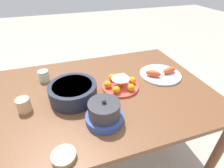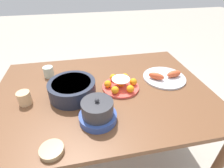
# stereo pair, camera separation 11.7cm
# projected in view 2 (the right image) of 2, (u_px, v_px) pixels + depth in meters

# --- Properties ---
(ground_plane) EXTENTS (12.00, 12.00, 0.00)m
(ground_plane) POSITION_uv_depth(u_px,v_px,m) (106.00, 155.00, 1.61)
(ground_plane) COLOR #B2A899
(dining_table) EXTENTS (1.44, 1.02, 0.74)m
(dining_table) POSITION_uv_depth(u_px,v_px,m) (104.00, 99.00, 1.24)
(dining_table) COLOR brown
(dining_table) RESTS_ON ground_plane
(cake_plate) EXTENTS (0.25, 0.25, 0.08)m
(cake_plate) POSITION_uv_depth(u_px,v_px,m) (121.00, 84.00, 1.19)
(cake_plate) COLOR #E04C42
(cake_plate) RESTS_ON dining_table
(serving_bowl) EXTENTS (0.30, 0.30, 0.10)m
(serving_bowl) POSITION_uv_depth(u_px,v_px,m) (72.00, 89.00, 1.10)
(serving_bowl) COLOR #232838
(serving_bowl) RESTS_ON dining_table
(sauce_bowl) EXTENTS (0.11, 0.11, 0.02)m
(sauce_bowl) POSITION_uv_depth(u_px,v_px,m) (52.00, 150.00, 0.78)
(sauce_bowl) COLOR tan
(sauce_bowl) RESTS_ON dining_table
(seafood_platter) EXTENTS (0.31, 0.31, 0.06)m
(seafood_platter) POSITION_uv_depth(u_px,v_px,m) (165.00, 77.00, 1.30)
(seafood_platter) COLOR silver
(seafood_platter) RESTS_ON dining_table
(cup_near) EXTENTS (0.07, 0.07, 0.08)m
(cup_near) POSITION_uv_depth(u_px,v_px,m) (49.00, 72.00, 1.31)
(cup_near) COLOR beige
(cup_near) RESTS_ON dining_table
(cup_far) EXTENTS (0.08, 0.08, 0.08)m
(cup_far) POSITION_uv_depth(u_px,v_px,m) (24.00, 98.00, 1.05)
(cup_far) COLOR #DBB27F
(cup_far) RESTS_ON dining_table
(warming_pot) EXTENTS (0.20, 0.20, 0.15)m
(warming_pot) POSITION_uv_depth(u_px,v_px,m) (98.00, 112.00, 0.92)
(warming_pot) COLOR #334C99
(warming_pot) RESTS_ON dining_table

